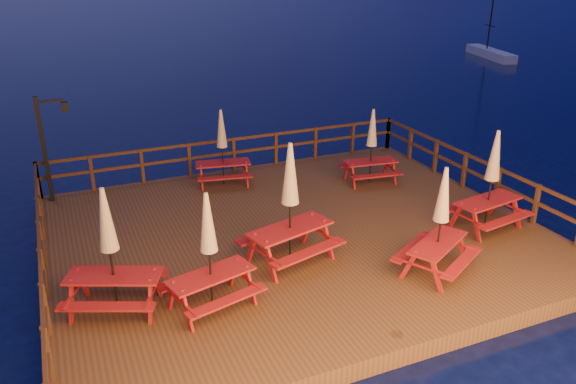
% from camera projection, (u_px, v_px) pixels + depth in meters
% --- Properties ---
extents(ground, '(500.00, 500.00, 0.00)m').
position_uv_depth(ground, '(295.00, 245.00, 14.37)').
color(ground, black).
rests_on(ground, ground).
extents(deck, '(12.00, 10.00, 0.40)m').
position_uv_depth(deck, '(295.00, 238.00, 14.29)').
color(deck, '#4D2F18').
rests_on(deck, ground).
extents(deck_piles, '(11.44, 9.44, 1.40)m').
position_uv_depth(deck_piles, '(295.00, 255.00, 14.48)').
color(deck_piles, '#3B2013').
rests_on(deck_piles, ground).
extents(railing, '(11.80, 9.75, 1.10)m').
position_uv_depth(railing, '(269.00, 180.00, 15.42)').
color(railing, '#3B2013').
rests_on(railing, deck).
extents(lamp_post, '(0.85, 0.18, 3.00)m').
position_uv_depth(lamp_post, '(49.00, 139.00, 15.40)').
color(lamp_post, black).
rests_on(lamp_post, deck).
extents(sailboat, '(2.59, 6.08, 8.95)m').
position_uv_depth(sailboat, '(490.00, 54.00, 41.32)').
color(sailboat, silver).
rests_on(sailboat, ground).
extents(picnic_table_0, '(2.18, 2.06, 2.44)m').
position_uv_depth(picnic_table_0, '(441.00, 219.00, 11.90)').
color(picnic_table_0, maroon).
rests_on(picnic_table_0, deck).
extents(picnic_table_1, '(2.01, 1.79, 2.45)m').
position_uv_depth(picnic_table_1, '(209.00, 250.00, 10.66)').
color(picnic_table_1, maroon).
rests_on(picnic_table_1, deck).
extents(picnic_table_2, '(1.85, 1.63, 2.32)m').
position_uv_depth(picnic_table_2, '(222.00, 146.00, 16.74)').
color(picnic_table_2, maroon).
rests_on(picnic_table_2, deck).
extents(picnic_table_3, '(2.33, 2.08, 2.82)m').
position_uv_depth(picnic_table_3, '(290.00, 202.00, 12.27)').
color(picnic_table_3, maroon).
rests_on(picnic_table_3, deck).
extents(picnic_table_4, '(2.24, 2.08, 2.58)m').
position_uv_depth(picnic_table_4, '(110.00, 249.00, 10.56)').
color(picnic_table_4, maroon).
rests_on(picnic_table_4, deck).
extents(picnic_table_5, '(1.77, 1.52, 2.29)m').
position_uv_depth(picnic_table_5, '(371.00, 145.00, 16.90)').
color(picnic_table_5, maroon).
rests_on(picnic_table_5, deck).
extents(picnic_table_6, '(2.02, 1.75, 2.59)m').
position_uv_depth(picnic_table_6, '(492.00, 179.00, 13.89)').
color(picnic_table_6, maroon).
rests_on(picnic_table_6, deck).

